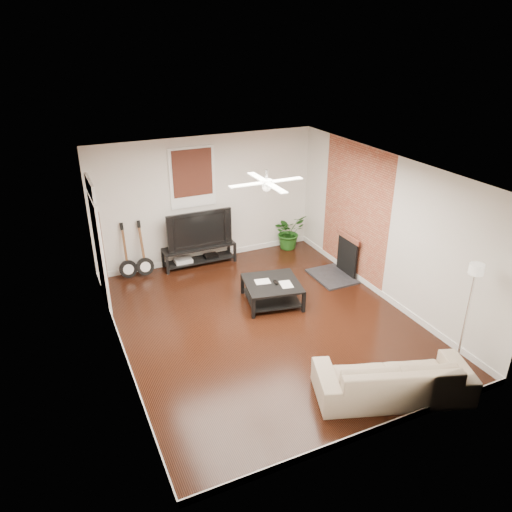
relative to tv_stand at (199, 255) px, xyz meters
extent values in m
cube|color=black|center=(0.30, -2.78, -0.23)|extent=(5.00, 6.00, 0.01)
cube|color=white|center=(0.30, -2.78, 2.57)|extent=(5.00, 6.00, 0.01)
cube|color=silver|center=(0.30, 0.22, 1.17)|extent=(5.00, 0.01, 2.80)
cube|color=silver|center=(0.30, -5.78, 1.17)|extent=(5.00, 0.01, 2.80)
cube|color=silver|center=(-2.20, -2.78, 1.17)|extent=(0.01, 6.00, 2.80)
cube|color=silver|center=(2.80, -2.78, 1.17)|extent=(0.01, 6.00, 2.80)
cube|color=#A94F36|center=(2.79, -1.78, 1.17)|extent=(0.02, 2.20, 2.80)
cube|color=black|center=(2.50, -1.78, 0.23)|extent=(0.80, 1.10, 0.92)
cube|color=#38170F|center=(0.00, 0.19, 1.72)|extent=(1.00, 0.06, 1.30)
cube|color=white|center=(-2.16, -0.88, 1.02)|extent=(0.08, 1.00, 2.50)
cube|color=black|center=(0.00, 0.00, 0.00)|extent=(1.61, 0.43, 0.45)
imported|color=black|center=(0.00, 0.02, 0.64)|extent=(1.44, 0.19, 0.83)
cube|color=black|center=(0.73, -2.18, -0.01)|extent=(1.20, 1.20, 0.43)
imported|color=#C3AB92|center=(1.13, -5.25, 0.09)|extent=(2.34, 1.52, 0.64)
imported|color=#1D5217|center=(2.24, -0.01, 0.19)|extent=(0.87, 0.80, 0.83)
camera|label=1|loc=(-2.94, -9.47, 4.55)|focal=34.19mm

